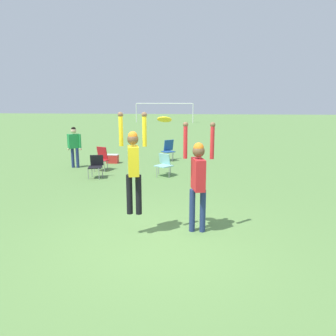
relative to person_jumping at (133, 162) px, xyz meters
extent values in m
plane|color=#608C47|center=(0.51, -0.21, -1.50)|extent=(120.00, 120.00, 0.00)
cylinder|color=black|center=(-0.09, 0.00, -0.66)|extent=(0.12, 0.12, 0.80)
cylinder|color=black|center=(0.09, 0.00, -0.66)|extent=(0.12, 0.12, 0.80)
cube|color=yellow|center=(0.00, 0.00, 0.02)|extent=(0.30, 0.44, 0.56)
sphere|color=brown|center=(0.00, 0.00, 0.44)|extent=(0.22, 0.22, 0.22)
sphere|color=orange|center=(0.00, 0.00, 0.50)|extent=(0.18, 0.18, 0.18)
cylinder|color=yellow|center=(-0.23, 0.00, 0.60)|extent=(0.08, 0.08, 0.60)
sphere|color=brown|center=(-0.23, 0.00, 0.90)|extent=(0.10, 0.10, 0.10)
cylinder|color=yellow|center=(0.23, 0.00, 0.60)|extent=(0.08, 0.08, 0.60)
sphere|color=brown|center=(0.23, 0.00, 0.90)|extent=(0.10, 0.10, 0.10)
cylinder|color=navy|center=(1.14, 0.32, -1.05)|extent=(0.12, 0.12, 0.90)
cylinder|color=navy|center=(1.35, 0.32, -1.05)|extent=(0.12, 0.12, 0.90)
cube|color=red|center=(1.25, 0.32, -0.29)|extent=(0.31, 0.51, 0.63)
sphere|color=brown|center=(1.25, 0.32, 0.18)|extent=(0.24, 0.24, 0.24)
sphere|color=orange|center=(1.25, 0.32, 0.25)|extent=(0.21, 0.21, 0.21)
cylinder|color=red|center=(0.98, 0.32, 0.36)|extent=(0.08, 0.08, 0.67)
sphere|color=brown|center=(0.98, 0.32, 0.70)|extent=(0.10, 0.10, 0.10)
cylinder|color=red|center=(1.51, 0.32, 0.36)|extent=(0.08, 0.08, 0.67)
sphere|color=brown|center=(1.51, 0.32, 0.70)|extent=(0.10, 0.10, 0.10)
cylinder|color=yellow|center=(0.58, 0.21, 0.80)|extent=(0.28, 0.26, 0.12)
cylinder|color=gray|center=(-2.78, 5.71, -1.29)|extent=(0.02, 0.02, 0.42)
cylinder|color=gray|center=(-2.38, 5.71, -1.29)|extent=(0.02, 0.02, 0.42)
cylinder|color=gray|center=(-2.78, 6.10, -1.29)|extent=(0.02, 0.02, 0.42)
cylinder|color=gray|center=(-2.38, 6.10, -1.29)|extent=(0.02, 0.02, 0.42)
cube|color=#B21E23|center=(-2.58, 5.90, -1.10)|extent=(0.62, 0.62, 0.04)
cube|color=#B21E23|center=(-2.58, 6.12, -0.84)|extent=(0.47, 0.31, 0.49)
cylinder|color=gray|center=(-0.44, 8.14, -1.29)|extent=(0.02, 0.02, 0.43)
cylinder|color=gray|center=(-0.04, 8.14, -1.29)|extent=(0.02, 0.02, 0.43)
cylinder|color=gray|center=(-0.44, 8.55, -1.29)|extent=(0.02, 0.02, 0.43)
cylinder|color=gray|center=(-0.04, 8.55, -1.29)|extent=(0.02, 0.02, 0.43)
cube|color=#235193|center=(-0.24, 8.35, -1.09)|extent=(0.67, 0.67, 0.04)
cube|color=#235193|center=(-0.24, 8.57, -0.83)|extent=(0.44, 0.40, 0.49)
cylinder|color=gray|center=(-2.59, 4.51, -1.30)|extent=(0.02, 0.02, 0.41)
cylinder|color=gray|center=(-2.21, 4.51, -1.30)|extent=(0.02, 0.02, 0.41)
cylinder|color=gray|center=(-2.59, 4.89, -1.30)|extent=(0.02, 0.02, 0.41)
cylinder|color=gray|center=(-2.21, 4.89, -1.30)|extent=(0.02, 0.02, 0.41)
cube|color=black|center=(-2.40, 4.70, -1.11)|extent=(0.54, 0.54, 0.04)
cube|color=black|center=(-2.40, 4.91, -0.91)|extent=(0.46, 0.19, 0.38)
cylinder|color=gray|center=(-0.28, 5.04, -1.30)|extent=(0.02, 0.02, 0.40)
cylinder|color=gray|center=(0.16, 5.04, -1.30)|extent=(0.02, 0.02, 0.40)
cylinder|color=gray|center=(-0.28, 5.47, -1.30)|extent=(0.02, 0.02, 0.40)
cylinder|color=gray|center=(0.16, 5.47, -1.30)|extent=(0.02, 0.02, 0.40)
cube|color=#8CC6C1|center=(-0.06, 5.25, -1.12)|extent=(0.72, 0.72, 0.04)
cube|color=#8CC6C1|center=(-0.06, 5.49, -0.91)|extent=(0.47, 0.39, 0.38)
cylinder|color=navy|center=(-3.90, 6.40, -1.11)|extent=(0.12, 0.12, 0.79)
cylinder|color=navy|center=(-3.70, 6.40, -1.11)|extent=(0.12, 0.12, 0.79)
cube|color=green|center=(-3.80, 6.40, -0.43)|extent=(0.48, 0.42, 0.56)
sphere|color=beige|center=(-3.80, 6.40, -0.01)|extent=(0.21, 0.21, 0.21)
sphere|color=black|center=(-3.80, 6.40, 0.05)|extent=(0.18, 0.18, 0.18)
cylinder|color=green|center=(-4.05, 6.40, -0.44)|extent=(0.08, 0.08, 0.60)
sphere|color=beige|center=(-4.05, 6.40, -0.74)|extent=(0.10, 0.10, 0.10)
cylinder|color=green|center=(-3.56, 6.40, -0.44)|extent=(0.08, 0.08, 0.60)
sphere|color=beige|center=(-3.56, 6.40, -0.74)|extent=(0.10, 0.10, 0.10)
cube|color=red|center=(-2.58, 7.51, -1.32)|extent=(0.49, 0.30, 0.36)
cube|color=silver|center=(-2.58, 7.51, -1.13)|extent=(0.50, 0.31, 0.02)
cylinder|color=white|center=(-7.06, 34.23, -0.35)|extent=(0.10, 0.10, 2.30)
cylinder|color=white|center=(-0.06, 34.23, -0.35)|extent=(0.10, 0.10, 2.30)
cylinder|color=white|center=(-3.56, 34.23, 0.80)|extent=(7.00, 0.10, 0.10)
camera|label=1|loc=(1.35, -6.10, 1.16)|focal=35.00mm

